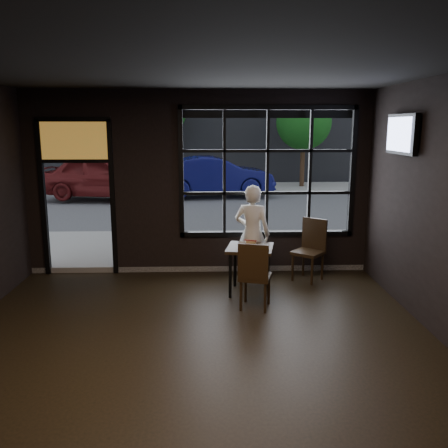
{
  "coord_description": "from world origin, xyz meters",
  "views": [
    {
      "loc": [
        0.17,
        -4.74,
        2.59
      ],
      "look_at": [
        0.4,
        2.2,
        1.15
      ],
      "focal_mm": 38.0,
      "sensor_mm": 36.0,
      "label": 1
    }
  ],
  "objects_px": {
    "cafe_table": "(250,270)",
    "man": "(252,234)",
    "navy_car": "(214,176)",
    "chair_near": "(255,275)"
  },
  "relations": [
    {
      "from": "cafe_table",
      "to": "chair_near",
      "type": "distance_m",
      "value": 0.64
    },
    {
      "from": "man",
      "to": "navy_car",
      "type": "relative_size",
      "value": 0.39
    },
    {
      "from": "chair_near",
      "to": "man",
      "type": "bearing_deg",
      "value": -77.33
    },
    {
      "from": "chair_near",
      "to": "man",
      "type": "relative_size",
      "value": 0.6
    },
    {
      "from": "chair_near",
      "to": "man",
      "type": "distance_m",
      "value": 1.24
    },
    {
      "from": "chair_near",
      "to": "navy_car",
      "type": "relative_size",
      "value": 0.23
    },
    {
      "from": "cafe_table",
      "to": "man",
      "type": "bearing_deg",
      "value": 92.33
    },
    {
      "from": "man",
      "to": "chair_near",
      "type": "bearing_deg",
      "value": 105.05
    },
    {
      "from": "navy_car",
      "to": "cafe_table",
      "type": "bearing_deg",
      "value": 176.14
    },
    {
      "from": "cafe_table",
      "to": "man",
      "type": "distance_m",
      "value": 0.73
    }
  ]
}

